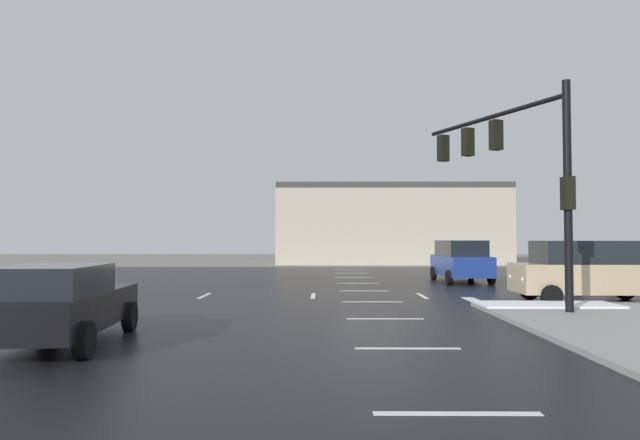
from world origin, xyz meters
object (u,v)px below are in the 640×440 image
(suv_tan, at_px, (590,270))
(suv_blue, at_px, (461,260))
(sedan_black, at_px, (61,303))
(sedan_white, at_px, (598,269))
(traffic_signal_mast, at_px, (513,160))

(suv_tan, height_order, suv_blue, same)
(sedan_black, bearing_deg, suv_blue, -40.56)
(suv_blue, bearing_deg, sedan_white, -127.70)
(sedan_black, xyz_separation_m, suv_tan, (13.85, 7.56, 0.24))
(suv_tan, xyz_separation_m, suv_blue, (-2.04, 9.06, 0.00))
(sedan_black, bearing_deg, suv_tan, -66.54)
(traffic_signal_mast, relative_size, suv_blue, 1.29)
(traffic_signal_mast, bearing_deg, suv_tan, -87.89)
(suv_blue, bearing_deg, sedan_black, 143.06)
(traffic_signal_mast, distance_m, suv_blue, 11.06)
(suv_tan, relative_size, suv_blue, 1.00)
(traffic_signal_mast, xyz_separation_m, sedan_black, (-10.92, -6.14, -3.65))
(suv_tan, height_order, sedan_white, suv_tan)
(traffic_signal_mast, height_order, suv_blue, traffic_signal_mast)
(traffic_signal_mast, xyz_separation_m, suv_tan, (2.93, 1.43, -3.41))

